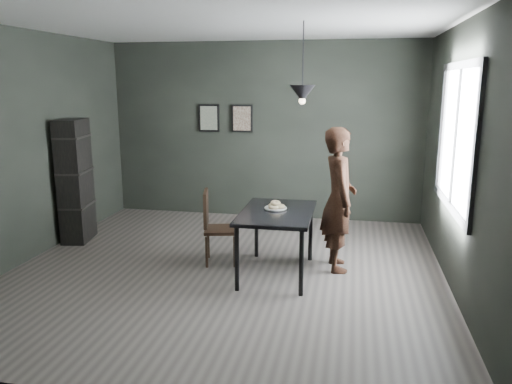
% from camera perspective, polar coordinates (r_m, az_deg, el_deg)
% --- Properties ---
extents(ground, '(5.00, 5.00, 0.00)m').
position_cam_1_polar(ground, '(5.96, -3.44, -8.91)').
color(ground, '#3A3532').
rests_on(ground, ground).
extents(back_wall, '(5.00, 0.10, 2.80)m').
position_cam_1_polar(back_wall, '(8.03, 0.92, 6.96)').
color(back_wall, black).
rests_on(back_wall, ground).
extents(ceiling, '(5.00, 5.00, 0.02)m').
position_cam_1_polar(ceiling, '(5.59, -3.83, 18.90)').
color(ceiling, silver).
rests_on(ceiling, ground).
extents(window_assembly, '(0.04, 1.96, 1.56)m').
position_cam_1_polar(window_assembly, '(5.70, 21.87, 5.82)').
color(window_assembly, white).
rests_on(window_assembly, ground).
extents(cafe_table, '(0.80, 1.20, 0.75)m').
position_cam_1_polar(cafe_table, '(5.64, 2.40, -2.98)').
color(cafe_table, black).
rests_on(cafe_table, ground).
extents(white_plate, '(0.23, 0.23, 0.01)m').
position_cam_1_polar(white_plate, '(5.70, 2.25, -1.92)').
color(white_plate, silver).
rests_on(white_plate, cafe_table).
extents(donut_pile, '(0.20, 0.20, 0.09)m').
position_cam_1_polar(donut_pile, '(5.69, 2.25, -1.56)').
color(donut_pile, beige).
rests_on(donut_pile, white_plate).
extents(woman, '(0.52, 0.68, 1.68)m').
position_cam_1_polar(woman, '(5.86, 9.44, -0.83)').
color(woman, black).
rests_on(woman, ground).
extents(wood_chair, '(0.47, 0.47, 0.90)m').
position_cam_1_polar(wood_chair, '(6.06, -4.81, -3.46)').
color(wood_chair, black).
rests_on(wood_chair, ground).
extents(shelf_unit, '(0.41, 0.61, 1.69)m').
position_cam_1_polar(shelf_unit, '(7.29, -19.97, 1.21)').
color(shelf_unit, black).
rests_on(shelf_unit, ground).
extents(pendant_lamp, '(0.28, 0.28, 0.86)m').
position_cam_1_polar(pendant_lamp, '(5.50, 5.32, 11.16)').
color(pendant_lamp, black).
rests_on(pendant_lamp, ground).
extents(framed_print_left, '(0.34, 0.04, 0.44)m').
position_cam_1_polar(framed_print_left, '(8.19, -5.39, 8.42)').
color(framed_print_left, black).
rests_on(framed_print_left, ground).
extents(framed_print_right, '(0.34, 0.04, 0.44)m').
position_cam_1_polar(framed_print_right, '(8.06, -1.59, 8.40)').
color(framed_print_right, black).
rests_on(framed_print_right, ground).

